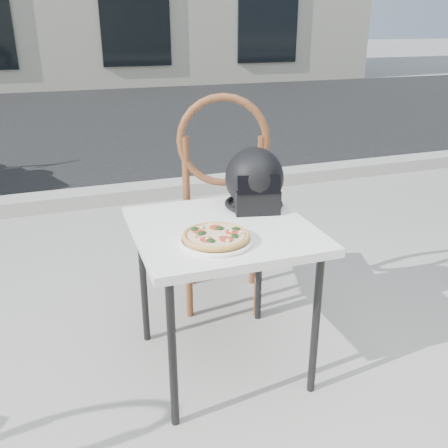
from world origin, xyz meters
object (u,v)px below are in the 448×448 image
object	(u,v)px
plate	(216,241)
cafe_chair_main	(223,195)
pizza	(216,236)
cafe_table_main	(223,240)
helmet	(255,182)

from	to	relation	value
plate	cafe_chair_main	bearing A→B (deg)	67.92
pizza	cafe_chair_main	world-z (taller)	cafe_chair_main
cafe_table_main	helmet	xyz separation A→B (m)	(0.21, 0.16, 0.18)
plate	helmet	bearing A→B (deg)	47.26
helmet	pizza	bearing A→B (deg)	-119.49
cafe_table_main	cafe_chair_main	size ratio (longest dim) A/B	0.63
plate	pizza	world-z (taller)	pizza
helmet	cafe_chair_main	size ratio (longest dim) A/B	0.28
pizza	helmet	bearing A→B (deg)	47.26
pizza	cafe_chair_main	xyz separation A→B (m)	(0.25, 0.61, -0.06)
pizza	cafe_table_main	bearing A→B (deg)	61.66
helmet	cafe_chair_main	xyz separation A→B (m)	(-0.04, 0.30, -0.15)
plate	cafe_chair_main	xyz separation A→B (m)	(0.25, 0.61, -0.04)
pizza	helmet	xyz separation A→B (m)	(0.29, 0.31, 0.09)
cafe_chair_main	helmet	bearing A→B (deg)	116.33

